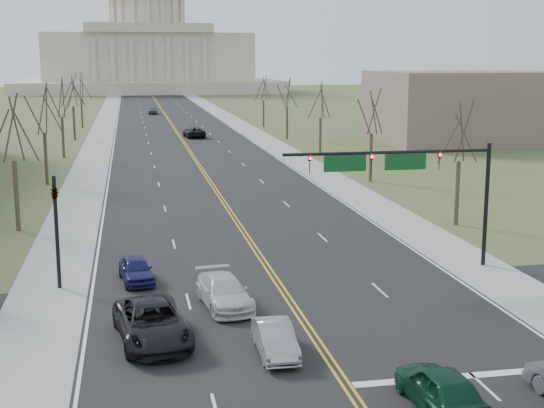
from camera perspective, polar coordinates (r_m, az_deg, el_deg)
name	(u,v)px	position (r m, az deg, el deg)	size (l,w,h in m)	color
ground	(339,375)	(29.87, 5.09, -12.71)	(600.00, 600.00, 0.00)	#50542A
road	(172,125)	(137.02, -7.51, 5.89)	(20.00, 380.00, 0.01)	black
cross_road	(304,322)	(35.26, 2.42, -8.88)	(120.00, 14.00, 0.01)	black
sidewalk_left	(104,126)	(136.88, -12.56, 5.72)	(4.00, 380.00, 0.03)	gray
sidewalk_right	(239,124)	(138.21, -2.51, 6.02)	(4.00, 380.00, 0.03)	gray
center_line	(172,125)	(137.02, -7.51, 5.89)	(0.42, 380.00, 0.01)	gold
edge_line_left	(116,126)	(136.83, -11.63, 5.76)	(0.15, 380.00, 0.01)	silver
edge_line_right	(227,124)	(137.91, -3.42, 6.00)	(0.15, 380.00, 0.01)	silver
stop_bar	(472,375)	(30.68, 14.86, -12.36)	(9.50, 0.50, 0.01)	silver
capitol	(148,51)	(276.31, -9.30, 11.32)	(90.00, 60.00, 50.00)	beige
signal_mast	(404,170)	(42.99, 9.92, 2.50)	(12.12, 0.44, 7.20)	black
signal_left	(56,219)	(40.82, -15.95, -1.12)	(0.32, 0.36, 6.00)	black
tree_r_0	(460,135)	(55.60, 13.97, 5.06)	(3.74, 3.74, 8.50)	#3A3122
tree_l_0	(12,132)	(55.09, -18.97, 5.15)	(3.96, 3.96, 9.00)	#3A3122
tree_r_1	(372,114)	(74.18, 7.53, 6.70)	(3.74, 3.74, 8.50)	#3A3122
tree_l_1	(43,112)	(74.88, -16.84, 6.67)	(3.96, 3.96, 9.00)	#3A3122
tree_r_2	(321,102)	(93.35, 3.68, 7.64)	(3.74, 3.74, 8.50)	#3A3122
tree_l_2	(61,100)	(94.75, -15.60, 7.55)	(3.96, 3.96, 9.00)	#3A3122
tree_r_3	(287,95)	(112.81, 1.15, 8.24)	(3.74, 3.74, 8.50)	#3A3122
tree_l_3	(73,93)	(114.67, -14.78, 8.12)	(3.96, 3.96, 9.00)	#3A3122
tree_r_4	(263,89)	(132.43, -0.64, 8.65)	(3.74, 3.74, 8.50)	#3A3122
tree_l_4	(81,87)	(134.61, -14.21, 8.52)	(3.96, 3.96, 9.00)	#3A3122
bldg_right_mass	(465,107)	(113.03, 14.35, 7.12)	(25.00, 20.00, 10.00)	#716050
car_nb_inner_lead	(441,388)	(27.39, 12.59, -13.38)	(1.88, 4.66, 1.59)	#0B3422
car_sb_inner_lead	(275,339)	(31.40, 0.24, -10.12)	(1.41, 4.03, 1.33)	#919398
car_sb_outer_lead	(152,323)	(33.09, -9.02, -8.82)	(2.78, 6.04, 1.68)	black
car_sb_inner_second	(224,292)	(37.16, -3.62, -6.63)	(2.07, 5.08, 1.48)	silver
car_sb_outer_second	(136,270)	(41.73, -10.20, -4.89)	(1.60, 3.98, 1.36)	#171B51
car_far_nb	(194,132)	(115.87, -5.90, 5.42)	(2.71, 5.87, 1.63)	black
car_far_sb	(153,110)	(165.07, -8.96, 6.98)	(1.84, 4.59, 1.56)	#4C4D53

